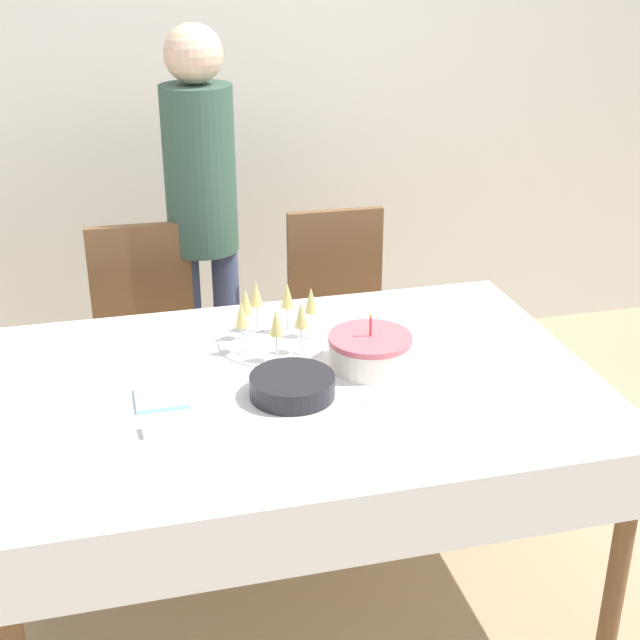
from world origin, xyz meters
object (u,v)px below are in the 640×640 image
at_px(dining_chair_far_left, 146,339).
at_px(person_standing, 202,200).
at_px(champagne_tray, 274,321).
at_px(birthday_cake, 370,351).
at_px(dining_chair_far_right, 341,319).
at_px(plate_stack_main, 292,386).

height_order(dining_chair_far_left, person_standing, person_standing).
bearing_deg(dining_chair_far_left, person_standing, 33.73).
relative_size(champagne_tray, person_standing, 0.21).
relative_size(birthday_cake, person_standing, 0.15).
distance_m(dining_chair_far_left, dining_chair_far_right, 0.79).
xyz_separation_m(dining_chair_far_right, champagne_tray, (-0.41, -0.67, 0.32)).
height_order(dining_chair_far_right, plate_stack_main, dining_chair_far_right).
relative_size(dining_chair_far_right, plate_stack_main, 3.90).
bearing_deg(dining_chair_far_right, plate_stack_main, -112.81).
xyz_separation_m(dining_chair_far_left, person_standing, (0.27, 0.18, 0.50)).
height_order(birthday_cake, person_standing, person_standing).
distance_m(dining_chair_far_left, plate_stack_main, 1.12).
bearing_deg(dining_chair_far_left, champagne_tray, -60.15).
bearing_deg(plate_stack_main, dining_chair_far_right, 67.19).
height_order(champagne_tray, person_standing, person_standing).
bearing_deg(birthday_cake, dining_chair_far_left, 125.51).
xyz_separation_m(dining_chair_far_right, birthday_cake, (-0.16, -0.89, 0.29)).
xyz_separation_m(dining_chair_far_right, person_standing, (-0.53, 0.18, 0.50)).
height_order(dining_chair_far_right, champagne_tray, dining_chair_far_right).
relative_size(dining_chair_far_right, birthday_cake, 3.74).
distance_m(birthday_cake, plate_stack_main, 0.30).
distance_m(champagne_tray, plate_stack_main, 0.36).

